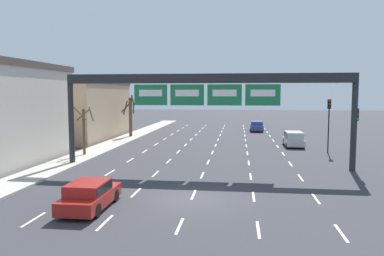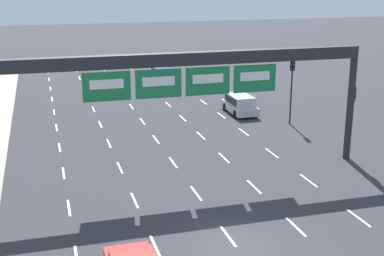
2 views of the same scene
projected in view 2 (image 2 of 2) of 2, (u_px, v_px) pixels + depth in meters
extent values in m
plane|color=#333338|center=(236.00, 247.00, 22.74)|extent=(220.00, 220.00, 0.00)
cube|color=white|center=(69.00, 208.00, 26.53)|extent=(0.12, 2.00, 0.01)
cube|color=white|center=(64.00, 173.00, 31.15)|extent=(0.12, 2.00, 0.01)
cube|color=white|center=(60.00, 147.00, 35.77)|extent=(0.12, 2.00, 0.01)
cube|color=white|center=(56.00, 128.00, 40.39)|extent=(0.12, 2.00, 0.01)
cube|color=white|center=(54.00, 112.00, 45.00)|extent=(0.12, 2.00, 0.01)
cube|color=white|center=(52.00, 99.00, 49.62)|extent=(0.12, 2.00, 0.01)
cube|color=white|center=(50.00, 88.00, 54.24)|extent=(0.12, 2.00, 0.01)
cube|color=white|center=(49.00, 80.00, 58.86)|extent=(0.12, 2.00, 0.01)
cube|color=white|center=(48.00, 72.00, 63.48)|extent=(0.12, 2.00, 0.01)
cube|color=white|center=(155.00, 246.00, 22.79)|extent=(0.12, 2.00, 0.01)
cube|color=white|center=(135.00, 200.00, 27.41)|extent=(0.12, 2.00, 0.01)
cube|color=white|center=(120.00, 168.00, 32.02)|extent=(0.12, 2.00, 0.01)
cube|color=white|center=(109.00, 143.00, 36.64)|extent=(0.12, 2.00, 0.01)
cube|color=white|center=(100.00, 124.00, 41.26)|extent=(0.12, 2.00, 0.01)
cube|color=white|center=(94.00, 109.00, 45.88)|extent=(0.12, 2.00, 0.01)
cube|color=white|center=(88.00, 97.00, 50.50)|extent=(0.12, 2.00, 0.01)
cube|color=white|center=(83.00, 87.00, 55.11)|extent=(0.12, 2.00, 0.01)
cube|color=white|center=(79.00, 78.00, 59.73)|extent=(0.12, 2.00, 0.01)
cube|color=white|center=(76.00, 71.00, 64.35)|extent=(0.12, 2.00, 0.01)
cube|color=white|center=(228.00, 236.00, 23.66)|extent=(0.12, 2.00, 0.01)
cube|color=white|center=(196.00, 193.00, 28.28)|extent=(0.12, 2.00, 0.01)
cube|color=white|center=(173.00, 163.00, 32.90)|extent=(0.12, 2.00, 0.01)
cube|color=white|center=(156.00, 139.00, 37.52)|extent=(0.12, 2.00, 0.01)
cube|color=white|center=(142.00, 121.00, 42.13)|extent=(0.12, 2.00, 0.01)
cube|color=white|center=(132.00, 107.00, 46.75)|extent=(0.12, 2.00, 0.01)
cube|color=white|center=(123.00, 95.00, 51.37)|extent=(0.12, 2.00, 0.01)
cube|color=white|center=(115.00, 85.00, 55.99)|extent=(0.12, 2.00, 0.01)
cube|color=white|center=(109.00, 76.00, 60.61)|extent=(0.12, 2.00, 0.01)
cube|color=white|center=(104.00, 69.00, 65.22)|extent=(0.12, 2.00, 0.01)
cube|color=white|center=(296.00, 227.00, 24.54)|extent=(0.12, 2.00, 0.01)
cube|color=white|center=(254.00, 187.00, 29.15)|extent=(0.12, 2.00, 0.01)
cube|color=white|center=(224.00, 158.00, 33.77)|extent=(0.12, 2.00, 0.01)
cube|color=white|center=(201.00, 136.00, 38.39)|extent=(0.12, 2.00, 0.01)
cube|color=white|center=(183.00, 118.00, 43.01)|extent=(0.12, 2.00, 0.01)
cube|color=white|center=(168.00, 104.00, 47.63)|extent=(0.12, 2.00, 0.01)
cube|color=white|center=(156.00, 93.00, 52.24)|extent=(0.12, 2.00, 0.01)
cube|color=white|center=(146.00, 83.00, 56.86)|extent=(0.12, 2.00, 0.01)
cube|color=white|center=(138.00, 75.00, 61.48)|extent=(0.12, 2.00, 0.01)
cube|color=white|center=(130.00, 68.00, 66.10)|extent=(0.12, 2.00, 0.01)
cube|color=white|center=(359.00, 218.00, 25.41)|extent=(0.12, 2.00, 0.01)
cube|color=white|center=(309.00, 181.00, 30.03)|extent=(0.12, 2.00, 0.01)
cube|color=white|center=(272.00, 153.00, 34.65)|extent=(0.12, 2.00, 0.01)
cube|color=white|center=(244.00, 132.00, 39.26)|extent=(0.12, 2.00, 0.01)
cube|color=white|center=(222.00, 115.00, 43.88)|extent=(0.12, 2.00, 0.01)
cube|color=white|center=(204.00, 102.00, 48.50)|extent=(0.12, 2.00, 0.01)
cube|color=white|center=(189.00, 91.00, 53.12)|extent=(0.12, 2.00, 0.01)
cube|color=white|center=(176.00, 82.00, 57.74)|extent=(0.12, 2.00, 0.01)
cube|color=white|center=(166.00, 74.00, 62.35)|extent=(0.12, 2.00, 0.01)
cube|color=white|center=(156.00, 67.00, 66.97)|extent=(0.12, 2.00, 0.01)
cylinder|color=#232628|center=(351.00, 104.00, 32.73)|extent=(0.43, 0.43, 7.09)
cube|color=#232628|center=(182.00, 59.00, 29.02)|extent=(21.40, 0.60, 0.70)
cube|color=#197542|center=(107.00, 87.00, 27.94)|extent=(2.53, 0.08, 1.55)
cube|color=white|center=(107.00, 84.00, 27.86)|extent=(1.77, 0.02, 0.50)
cube|color=#197542|center=(159.00, 84.00, 28.67)|extent=(2.53, 0.08, 1.55)
cube|color=white|center=(159.00, 81.00, 28.59)|extent=(1.77, 0.02, 0.50)
cube|color=#197542|center=(208.00, 81.00, 29.41)|extent=(2.53, 0.08, 1.55)
cube|color=white|center=(208.00, 79.00, 29.33)|extent=(1.77, 0.02, 0.50)
cube|color=#197542|center=(255.00, 78.00, 30.15)|extent=(2.53, 0.08, 1.55)
cube|color=white|center=(255.00, 76.00, 30.07)|extent=(1.77, 0.02, 0.50)
cube|color=#B7B7BC|center=(240.00, 108.00, 44.38)|extent=(1.83, 4.23, 0.62)
cube|color=#B7B7BC|center=(240.00, 100.00, 44.15)|extent=(1.68, 2.96, 0.75)
cube|color=black|center=(240.00, 100.00, 44.15)|extent=(1.72, 2.72, 0.54)
cylinder|color=black|center=(225.00, 107.00, 45.38)|extent=(0.22, 0.66, 0.66)
cylinder|color=black|center=(243.00, 106.00, 45.82)|extent=(0.22, 0.66, 0.66)
cylinder|color=black|center=(236.00, 114.00, 43.03)|extent=(0.22, 0.66, 0.66)
cylinder|color=black|center=(255.00, 113.00, 43.47)|extent=(0.22, 0.66, 0.66)
cube|color=navy|center=(160.00, 75.00, 58.36)|extent=(1.79, 4.81, 0.72)
cube|color=navy|center=(161.00, 70.00, 57.91)|extent=(1.64, 2.50, 0.57)
cube|color=black|center=(161.00, 70.00, 57.91)|extent=(1.68, 2.30, 0.41)
cylinder|color=black|center=(150.00, 75.00, 59.55)|extent=(0.22, 0.66, 0.66)
cylinder|color=black|center=(165.00, 75.00, 59.97)|extent=(0.22, 0.66, 0.66)
cylinder|color=black|center=(156.00, 80.00, 56.88)|extent=(0.22, 0.66, 0.66)
cylinder|color=black|center=(171.00, 79.00, 57.31)|extent=(0.22, 0.66, 0.66)
cylinder|color=black|center=(350.00, 130.00, 33.30)|extent=(0.12, 0.12, 3.65)
cube|color=black|center=(353.00, 94.00, 32.67)|extent=(0.30, 0.24, 0.90)
sphere|color=#3D0E0C|center=(354.00, 90.00, 32.47)|extent=(0.20, 0.20, 0.20)
sphere|color=#412F0C|center=(354.00, 95.00, 32.55)|extent=(0.20, 0.20, 0.20)
sphere|color=green|center=(354.00, 100.00, 32.63)|extent=(0.20, 0.20, 0.20)
cylinder|color=black|center=(291.00, 97.00, 40.93)|extent=(0.12, 0.12, 4.17)
cube|color=black|center=(293.00, 65.00, 40.23)|extent=(0.30, 0.24, 0.90)
sphere|color=red|center=(294.00, 61.00, 40.02)|extent=(0.20, 0.20, 0.20)
sphere|color=#412F0C|center=(293.00, 65.00, 40.11)|extent=(0.20, 0.20, 0.20)
sphere|color=#0E3515|center=(293.00, 69.00, 40.19)|extent=(0.20, 0.20, 0.20)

